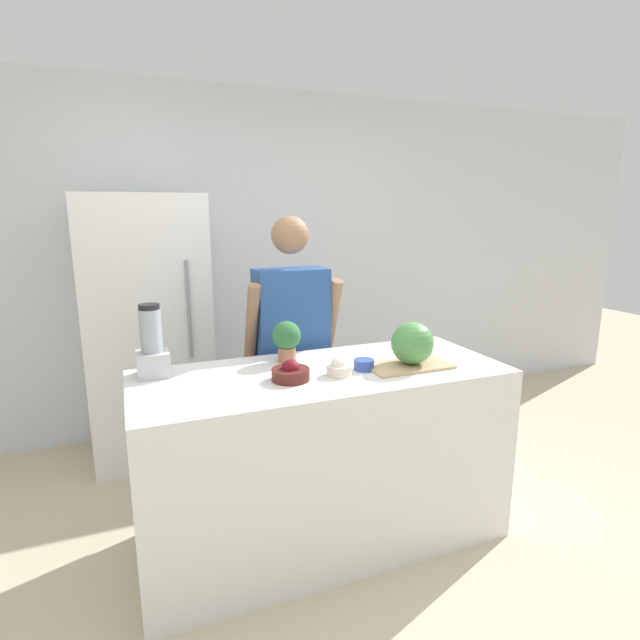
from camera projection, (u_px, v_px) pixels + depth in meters
ground_plane at (352, 582)px, 2.33m from camera, size 14.00×14.00×0.00m
wall_back at (242, 262)px, 3.93m from camera, size 8.00×0.06×2.60m
counter_island at (323, 456)px, 2.57m from camera, size 1.84×0.74×0.92m
refrigerator at (148, 329)px, 3.41m from camera, size 0.79×0.67×1.80m
person at (292, 354)px, 2.99m from camera, size 0.56×0.27×1.67m
cutting_board at (408, 366)px, 2.53m from camera, size 0.43×0.23×0.01m
watermelon at (412, 343)px, 2.51m from camera, size 0.22×0.22×0.22m
bowl_cherries at (291, 373)px, 2.33m from camera, size 0.18×0.18×0.10m
bowl_cream at (339, 368)px, 2.39m from camera, size 0.12×0.12×0.09m
bowl_small_blue at (364, 365)px, 2.48m from camera, size 0.10×0.10×0.05m
blender at (152, 348)px, 2.36m from camera, size 0.15×0.15×0.35m
potted_plant at (287, 339)px, 2.59m from camera, size 0.15×0.15×0.22m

